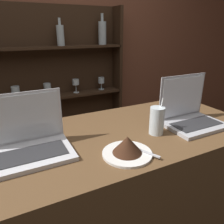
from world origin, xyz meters
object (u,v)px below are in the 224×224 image
Objects in this scene: water_glass at (157,121)px; laptop_near at (24,142)px; cake_plate at (127,147)px; laptop_far at (190,114)px.

laptop_near is at bearing 171.06° from water_glass.
laptop_near reaches higher than cake_plate.
laptop_far reaches higher than cake_plate.
laptop_far is at bearing 4.25° from water_glass.
laptop_near is 1.17× the size of laptop_far.
laptop_near is 1.75× the size of cake_plate.
laptop_near is 0.81m from laptop_far.
cake_plate is 0.24m from water_glass.
laptop_far is at bearing 15.01° from cake_plate.
laptop_near is 2.01× the size of water_glass.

